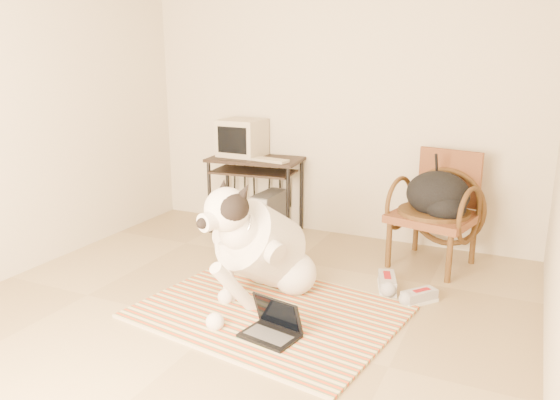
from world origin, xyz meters
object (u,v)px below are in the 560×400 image
Objects in this scene: pc_tower at (269,214)px; crt_monitor at (242,138)px; laptop at (273,326)px; dog at (261,248)px; computer_desk at (255,169)px; rattan_chair at (437,209)px; backpack at (439,196)px.

crt_monitor is at bearing 164.61° from pc_tower.
crt_monitor is (-1.32, 2.00, 0.88)m from laptop.
dog reaches higher than laptop.
dog is 1.41× the size of computer_desk.
dog is 3.44× the size of laptop.
dog is 0.71m from laptop.
rattan_chair reaches higher than backpack.
dog reaches higher than pc_tower.
crt_monitor is 2.10m from backpack.
pc_tower is (-0.60, 1.37, -0.18)m from dog.
computer_desk is (-1.13, 1.93, 0.58)m from laptop.
laptop is at bearing -63.21° from pc_tower.
laptop is 2.31m from computer_desk.
backpack is at bearing -8.49° from crt_monitor.
backpack is (1.69, -0.21, 0.42)m from pc_tower.
computer_desk is at bearing 119.04° from dog.
pc_tower is at bearing 116.79° from laptop.
laptop is 1.93m from backpack.
dog is 1.62m from computer_desk.
dog is 3.21× the size of crt_monitor.
crt_monitor reaches higher than rattan_chair.
backpack reaches higher than pc_tower.
dog is at bearing 123.87° from laptop.
backpack is at bearing 46.91° from dog.
pc_tower is at bearing -9.10° from computer_desk.
crt_monitor is 2.09m from rattan_chair.
dog reaches higher than computer_desk.
computer_desk is 1.84× the size of backpack.
laptop is at bearing -113.41° from backpack.
rattan_chair reaches higher than dog.
rattan_chair reaches higher than laptop.
dog is 1.84m from crt_monitor.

